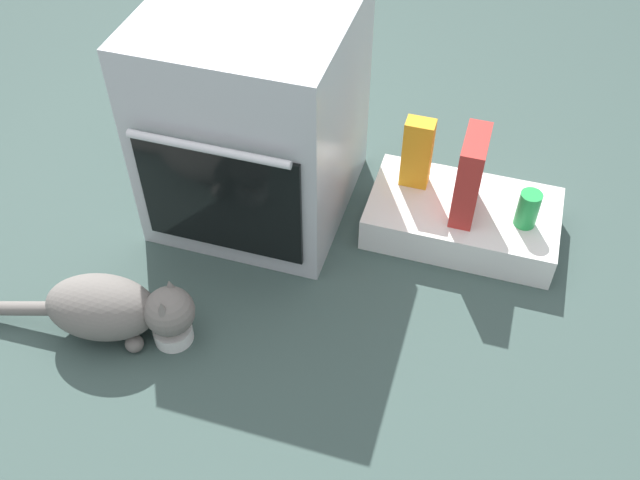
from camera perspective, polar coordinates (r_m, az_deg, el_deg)
ground at (r=2.14m, az=-7.67°, el=-5.54°), size 8.00×8.00×0.00m
oven at (r=2.24m, az=-5.21°, el=9.83°), size 0.58×0.64×0.70m
pantry_cabinet at (r=2.34m, az=11.21°, el=1.71°), size 0.59×0.34×0.12m
food_bowl at (r=2.08m, az=-11.59°, el=-7.16°), size 0.11×0.11×0.07m
cat at (r=2.07m, az=-16.07°, el=-5.23°), size 0.66×0.24×0.21m
cereal_box at (r=2.19m, az=11.82°, el=5.01°), size 0.07×0.18×0.28m
juice_carton at (r=2.28m, az=7.73°, el=6.86°), size 0.09×0.06×0.24m
soda_can at (r=2.24m, az=16.18°, el=2.37°), size 0.07×0.07×0.12m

